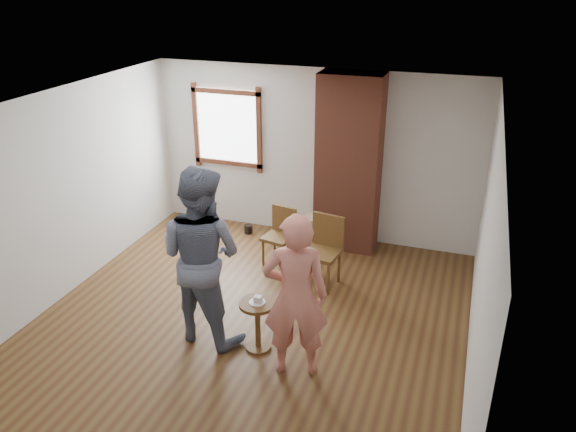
# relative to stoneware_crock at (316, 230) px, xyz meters

# --- Properties ---
(ground) EXTENTS (5.50, 5.50, 0.00)m
(ground) POSITION_rel_stoneware_crock_xyz_m (-0.15, -2.40, -0.22)
(ground) COLOR brown
(ground) RESTS_ON ground
(room_shell) EXTENTS (5.04, 5.52, 2.62)m
(room_shell) POSITION_rel_stoneware_crock_xyz_m (-0.21, -1.79, 1.59)
(room_shell) COLOR silver
(room_shell) RESTS_ON ground
(brick_chimney) EXTENTS (0.90, 0.50, 2.60)m
(brick_chimney) POSITION_rel_stoneware_crock_xyz_m (0.45, 0.10, 1.08)
(brick_chimney) COLOR brown
(brick_chimney) RESTS_ON ground
(stoneware_crock) EXTENTS (0.38, 0.38, 0.45)m
(stoneware_crock) POSITION_rel_stoneware_crock_xyz_m (0.00, 0.00, 0.00)
(stoneware_crock) COLOR tan
(stoneware_crock) RESTS_ON ground
(dark_pot) EXTENTS (0.15, 0.15, 0.14)m
(dark_pot) POSITION_rel_stoneware_crock_xyz_m (-1.11, 0.00, -0.15)
(dark_pot) COLOR black
(dark_pot) RESTS_ON ground
(dining_chair_left) EXTENTS (0.45, 0.45, 0.82)m
(dining_chair_left) POSITION_rel_stoneware_crock_xyz_m (-0.31, -0.72, 0.24)
(dining_chair_left) COLOR brown
(dining_chair_left) RESTS_ON ground
(dining_chair_right) EXTENTS (0.51, 0.51, 0.95)m
(dining_chair_right) POSITION_rel_stoneware_crock_xyz_m (0.43, -1.09, 0.31)
(dining_chair_right) COLOR brown
(dining_chair_right) RESTS_ON ground
(side_table) EXTENTS (0.40, 0.40, 0.60)m
(side_table) POSITION_rel_stoneware_crock_xyz_m (0.13, -2.70, 0.18)
(side_table) COLOR brown
(side_table) RESTS_ON ground
(cake_plate) EXTENTS (0.18, 0.18, 0.01)m
(cake_plate) POSITION_rel_stoneware_crock_xyz_m (0.13, -2.70, 0.38)
(cake_plate) COLOR white
(cake_plate) RESTS_ON side_table
(cake_slice) EXTENTS (0.08, 0.07, 0.06)m
(cake_slice) POSITION_rel_stoneware_crock_xyz_m (0.14, -2.70, 0.42)
(cake_slice) COLOR silver
(cake_slice) RESTS_ON cake_plate
(man) EXTENTS (1.11, 0.93, 2.06)m
(man) POSITION_rel_stoneware_crock_xyz_m (-0.54, -2.64, 0.81)
(man) COLOR #16203E
(man) RESTS_ON ground
(person_pink) EXTENTS (0.76, 0.61, 1.81)m
(person_pink) POSITION_rel_stoneware_crock_xyz_m (0.63, -2.91, 0.68)
(person_pink) COLOR #DB7D6D
(person_pink) RESTS_ON ground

